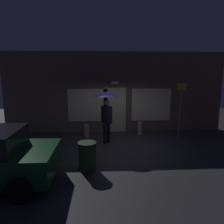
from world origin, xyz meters
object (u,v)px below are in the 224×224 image
at_px(street_sign_post, 180,107).
at_px(sidewalk_bollard, 140,128).
at_px(sidewalk_bollard_2, 86,131).
at_px(trash_bin, 87,156).
at_px(person_with_umbrella, 106,104).

distance_m(street_sign_post, sidewalk_bollard, 2.14).
xyz_separation_m(street_sign_post, sidewalk_bollard_2, (-4.18, 0.41, -1.17)).
bearing_deg(sidewalk_bollard, trash_bin, -122.03).
distance_m(street_sign_post, sidewalk_bollard_2, 4.36).
relative_size(street_sign_post, sidewalk_bollard_2, 4.46).
xyz_separation_m(person_with_umbrella, trash_bin, (-0.68, -2.51, -1.24)).
bearing_deg(sidewalk_bollard, sidewalk_bollard_2, -172.89).
distance_m(sidewalk_bollard, trash_bin, 4.37).
distance_m(person_with_umbrella, trash_bin, 2.88).
bearing_deg(street_sign_post, sidewalk_bollard_2, 174.37).
distance_m(person_with_umbrella, street_sign_post, 3.32).
distance_m(street_sign_post, trash_bin, 5.06).
xyz_separation_m(person_with_umbrella, street_sign_post, (3.28, 0.47, -0.22)).
xyz_separation_m(person_with_umbrella, sidewalk_bollard, (1.64, 1.20, -1.38)).
relative_size(sidewalk_bollard, trash_bin, 0.69).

